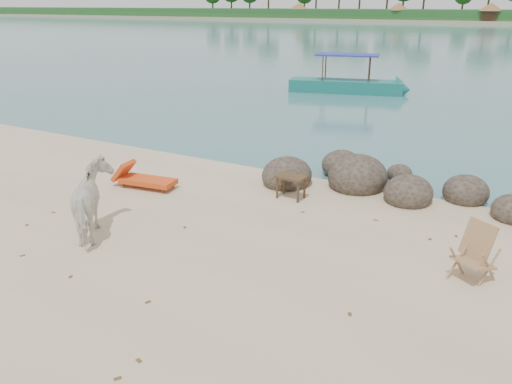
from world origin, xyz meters
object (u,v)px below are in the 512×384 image
(cow, at_px, (94,203))
(lounge_chair, at_px, (148,179))
(boat_near, at_px, (347,61))
(side_table, at_px, (291,188))
(deck_chair, at_px, (474,256))
(boulders, at_px, (371,182))

(cow, height_order, lounge_chair, cow)
(lounge_chair, xyz_separation_m, boat_near, (-0.69, 17.12, 1.37))
(side_table, relative_size, lounge_chair, 0.39)
(deck_chair, bearing_deg, lounge_chair, -153.79)
(lounge_chair, bearing_deg, side_table, 9.57)
(boat_near, bearing_deg, deck_chair, -78.62)
(boulders, distance_m, boat_near, 15.60)
(cow, xyz_separation_m, boat_near, (-1.65, 19.82, 0.90))
(lounge_chair, height_order, deck_chair, deck_chair)
(side_table, height_order, boat_near, boat_near)
(boulders, height_order, deck_chair, deck_chair)
(lounge_chair, bearing_deg, boat_near, 84.52)
(side_table, distance_m, lounge_chair, 3.73)
(boulders, bearing_deg, cow, -127.44)
(cow, xyz_separation_m, lounge_chair, (-0.96, 2.70, -0.47))
(boulders, xyz_separation_m, cow, (-4.14, -5.40, 0.53))
(boulders, relative_size, boat_near, 0.97)
(deck_chair, bearing_deg, boulders, 160.98)
(lounge_chair, bearing_deg, cow, -78.33)
(side_table, bearing_deg, boat_near, 108.32)
(boulders, xyz_separation_m, side_table, (-1.54, -1.59, 0.07))
(side_table, bearing_deg, lounge_chair, -159.18)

